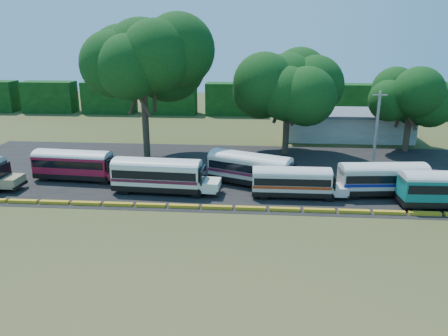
# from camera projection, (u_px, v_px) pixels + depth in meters

# --- Properties ---
(ground) EXTENTS (160.00, 160.00, 0.00)m
(ground) POSITION_uv_depth(u_px,v_px,m) (199.00, 213.00, 38.12)
(ground) COLOR #2C4416
(ground) RESTS_ON ground
(asphalt_strip) EXTENTS (64.00, 24.00, 0.02)m
(asphalt_strip) POSITION_uv_depth(u_px,v_px,m) (222.00, 171.00, 49.47)
(asphalt_strip) COLOR black
(asphalt_strip) RESTS_ON ground
(curb) EXTENTS (53.70, 0.45, 0.30)m
(curb) POSITION_uv_depth(u_px,v_px,m) (200.00, 207.00, 39.03)
(curb) COLOR #C29416
(curb) RESTS_ON ground
(terminal_building) EXTENTS (19.00, 9.00, 4.00)m
(terminal_building) POSITION_uv_depth(u_px,v_px,m) (346.00, 124.00, 64.72)
(terminal_building) COLOR beige
(terminal_building) RESTS_ON ground
(treeline_backdrop) EXTENTS (130.00, 4.00, 6.00)m
(treeline_backdrop) POSITION_uv_depth(u_px,v_px,m) (232.00, 99.00, 82.93)
(treeline_backdrop) COLOR black
(treeline_backdrop) RESTS_ON ground
(bus_red) EXTENTS (10.07, 3.17, 3.26)m
(bus_red) POSITION_uv_depth(u_px,v_px,m) (75.00, 163.00, 46.08)
(bus_red) COLOR black
(bus_red) RESTS_ON ground
(bus_cream_west) EXTENTS (10.63, 3.20, 3.45)m
(bus_cream_west) POSITION_uv_depth(u_px,v_px,m) (159.00, 174.00, 42.40)
(bus_cream_west) COLOR black
(bus_cream_west) RESTS_ON ground
(bus_cream_east) EXTENTS (10.54, 6.33, 3.41)m
(bus_cream_east) POSITION_uv_depth(u_px,v_px,m) (252.00, 167.00, 44.42)
(bus_cream_east) COLOR black
(bus_cream_east) RESTS_ON ground
(bus_white_red) EXTENTS (9.05, 2.33, 2.97)m
(bus_white_red) POSITION_uv_depth(u_px,v_px,m) (293.00, 180.00, 41.26)
(bus_white_red) COLOR black
(bus_white_red) RESTS_ON ground
(bus_white_blue) EXTENTS (10.15, 3.47, 3.27)m
(bus_white_blue) POSITION_uv_depth(u_px,v_px,m) (385.00, 177.00, 41.61)
(bus_white_blue) COLOR black
(bus_white_blue) RESTS_ON ground
(tree_west) EXTENTS (12.30, 12.30, 16.83)m
(tree_west) POSITION_uv_depth(u_px,v_px,m) (142.00, 57.00, 50.92)
(tree_west) COLOR #3D311E
(tree_west) RESTS_ON ground
(tree_center) EXTENTS (10.41, 10.41, 12.78)m
(tree_center) POSITION_uv_depth(u_px,v_px,m) (288.00, 84.00, 54.28)
(tree_center) COLOR #3D311E
(tree_center) RESTS_ON ground
(tree_east) EXTENTS (8.03, 8.03, 10.18)m
(tree_east) POSITION_uv_depth(u_px,v_px,m) (412.00, 97.00, 55.92)
(tree_east) COLOR #3D311E
(tree_east) RESTS_ON ground
(utility_pole) EXTENTS (1.60, 0.30, 8.90)m
(utility_pole) POSITION_uv_depth(u_px,v_px,m) (376.00, 129.00, 49.49)
(utility_pole) COLOR gray
(utility_pole) RESTS_ON ground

